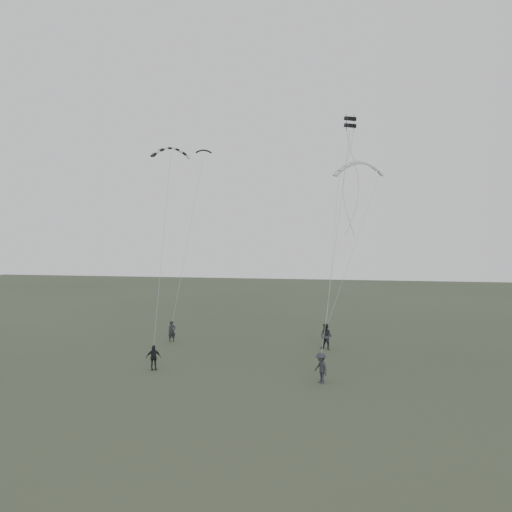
% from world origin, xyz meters
% --- Properties ---
extents(ground, '(140.00, 140.00, 0.00)m').
position_xyz_m(ground, '(0.00, 0.00, 0.00)').
color(ground, '#343F2A').
rests_on(ground, ground).
extents(flyer_left, '(0.71, 0.68, 1.64)m').
position_xyz_m(flyer_left, '(-6.31, 7.48, 0.82)').
color(flyer_left, black).
rests_on(flyer_left, ground).
extents(flyer_right, '(1.15, 1.05, 1.90)m').
position_xyz_m(flyer_right, '(5.70, 7.09, 0.95)').
color(flyer_right, '#27272D').
rests_on(flyer_right, ground).
extents(flyer_center, '(0.96, 0.75, 1.53)m').
position_xyz_m(flyer_center, '(-4.44, -0.66, 0.76)').
color(flyer_center, black).
rests_on(flyer_center, ground).
extents(flyer_far, '(1.16, 1.26, 1.71)m').
position_xyz_m(flyer_far, '(5.89, -1.47, 0.85)').
color(flyer_far, '#2A2A2F').
rests_on(flyer_far, ground).
extents(kite_dark_small, '(1.47, 0.89, 0.57)m').
position_xyz_m(kite_dark_small, '(-5.30, 12.77, 15.81)').
color(kite_dark_small, black).
rests_on(kite_dark_small, flyer_left).
extents(kite_pale_large, '(4.53, 2.28, 1.94)m').
position_xyz_m(kite_pale_large, '(8.04, 14.80, 14.63)').
color(kite_pale_large, '#B6B9BC').
rests_on(kite_pale_large, flyer_right).
extents(kite_striped, '(2.87, 2.26, 1.24)m').
position_xyz_m(kite_striped, '(-5.50, 5.35, 14.68)').
color(kite_striped, black).
rests_on(kite_striped, flyer_center).
extents(kite_box, '(0.88, 0.91, 0.80)m').
position_xyz_m(kite_box, '(7.36, 3.59, 15.59)').
color(kite_box, black).
rests_on(kite_box, flyer_far).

